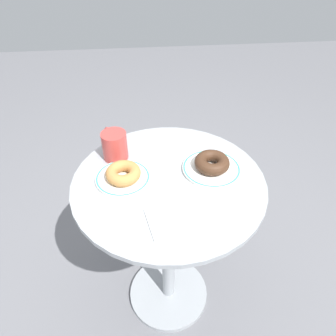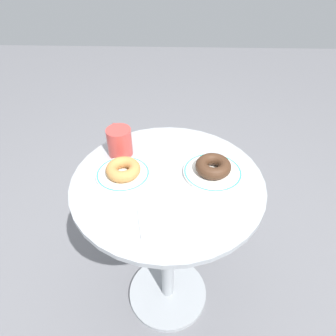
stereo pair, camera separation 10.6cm
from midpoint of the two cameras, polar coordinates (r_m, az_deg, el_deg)
The scene contains 8 objects.
ground_plane at distance 1.68m, azimuth 1.90°, elevation -22.12°, with size 7.00×7.00×0.02m, color slate.
cafe_table at distance 1.25m, azimuth 2.41°, elevation -11.21°, with size 0.66×0.66×0.76m.
plate_left at distance 1.08m, azimuth -5.43°, elevation -1.19°, with size 0.18×0.18×0.01m.
plate_right at distance 1.10m, azimuth 10.87°, elevation -0.86°, with size 0.20×0.20×0.01m.
donut_old_fashioned at distance 1.06m, azimuth -5.34°, elevation -0.35°, with size 0.12×0.12×0.04m, color #BC7F42.
donut_chocolate at distance 1.08m, azimuth 11.04°, elevation 0.21°, with size 0.12×0.12×0.04m, color #422819.
paper_napkin at distance 0.93m, azimuth 1.92°, elevation -9.56°, with size 0.13×0.12×0.01m, color white.
coffee_mug at distance 1.15m, azimuth -6.28°, elevation 4.80°, with size 0.09×0.13×0.10m.
Camera 2 is at (0.03, -0.78, 1.47)m, focal length 33.46 mm.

